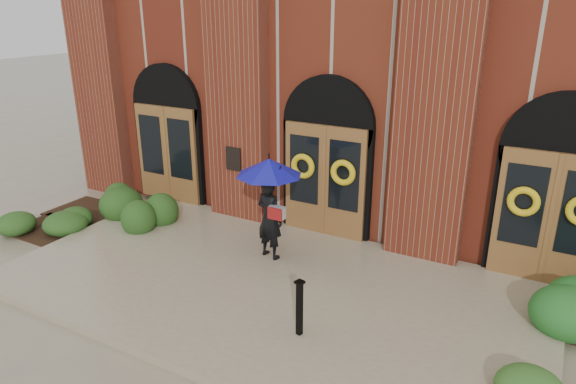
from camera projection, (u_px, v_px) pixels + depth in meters
The scene contains 7 objects.
ground at pixel (261, 293), 9.56m from camera, with size 90.00×90.00×0.00m, color gray.
landing at pixel (265, 286), 9.65m from camera, with size 10.00×5.30×0.15m, color tan.
church_building at pixel (410, 59), 15.58m from camera, with size 16.20×12.53×7.00m.
man_with_umbrella at pixel (269, 189), 10.13m from camera, with size 1.56×1.56×2.11m.
metal_post at pixel (300, 307), 7.96m from camera, with size 0.16×0.16×0.95m.
hedge_wall_left at pixel (109, 203), 12.78m from camera, with size 3.15×1.26×0.81m, color #224517.
hedge_front_left at pixel (46, 220), 12.18m from camera, with size 1.38×1.19×0.49m, color #254819.
Camera 1 is at (4.43, -7.06, 5.07)m, focal length 32.00 mm.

